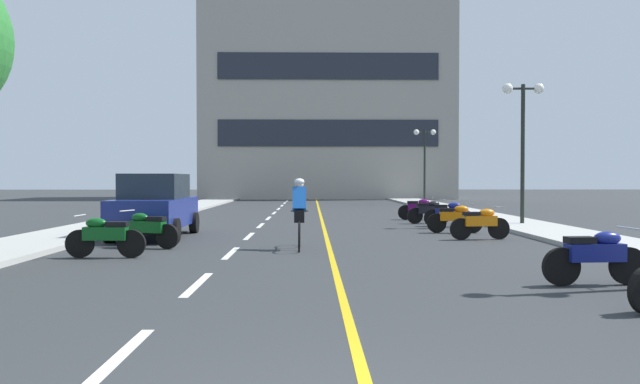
% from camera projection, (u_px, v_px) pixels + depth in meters
% --- Properties ---
extents(ground_plane, '(140.00, 140.00, 0.00)m').
position_uv_depth(ground_plane, '(316.00, 220.00, 24.58)').
color(ground_plane, '#2D3033').
extents(curb_left, '(2.40, 72.00, 0.12)m').
position_uv_depth(curb_left, '(158.00, 214.00, 27.47)').
color(curb_left, '#A8A8A3').
rests_on(curb_left, ground).
extents(curb_right, '(2.40, 72.00, 0.12)m').
position_uv_depth(curb_right, '(471.00, 214.00, 27.69)').
color(curb_right, '#A8A8A3').
rests_on(curb_right, ground).
extents(lane_dash_0, '(0.14, 2.20, 0.01)m').
position_uv_depth(lane_dash_0, '(116.00, 360.00, 5.56)').
color(lane_dash_0, silver).
rests_on(lane_dash_0, ground).
extents(lane_dash_1, '(0.14, 2.20, 0.01)m').
position_uv_depth(lane_dash_1, '(198.00, 284.00, 9.56)').
color(lane_dash_1, silver).
rests_on(lane_dash_1, ground).
extents(lane_dash_2, '(0.14, 2.20, 0.01)m').
position_uv_depth(lane_dash_2, '(231.00, 253.00, 13.56)').
color(lane_dash_2, silver).
rests_on(lane_dash_2, ground).
extents(lane_dash_3, '(0.14, 2.20, 0.01)m').
position_uv_depth(lane_dash_3, '(249.00, 236.00, 17.55)').
color(lane_dash_3, silver).
rests_on(lane_dash_3, ground).
extents(lane_dash_4, '(0.14, 2.20, 0.01)m').
position_uv_depth(lane_dash_4, '(261.00, 226.00, 21.55)').
color(lane_dash_4, silver).
rests_on(lane_dash_4, ground).
extents(lane_dash_5, '(0.14, 2.20, 0.01)m').
position_uv_depth(lane_dash_5, '(268.00, 218.00, 25.55)').
color(lane_dash_5, silver).
rests_on(lane_dash_5, ground).
extents(lane_dash_6, '(0.14, 2.20, 0.01)m').
position_uv_depth(lane_dash_6, '(274.00, 213.00, 29.55)').
color(lane_dash_6, silver).
rests_on(lane_dash_6, ground).
extents(lane_dash_7, '(0.14, 2.20, 0.01)m').
position_uv_depth(lane_dash_7, '(279.00, 209.00, 33.55)').
color(lane_dash_7, silver).
rests_on(lane_dash_7, ground).
extents(lane_dash_8, '(0.14, 2.20, 0.01)m').
position_uv_depth(lane_dash_8, '(282.00, 206.00, 37.55)').
color(lane_dash_8, silver).
rests_on(lane_dash_8, ground).
extents(lane_dash_9, '(0.14, 2.20, 0.01)m').
position_uv_depth(lane_dash_9, '(285.00, 203.00, 41.55)').
color(lane_dash_9, silver).
rests_on(lane_dash_9, ground).
extents(lane_dash_10, '(0.14, 2.20, 0.01)m').
position_uv_depth(lane_dash_10, '(287.00, 201.00, 45.54)').
color(lane_dash_10, silver).
rests_on(lane_dash_10, ground).
extents(lane_dash_11, '(0.14, 2.20, 0.01)m').
position_uv_depth(lane_dash_11, '(289.00, 199.00, 49.54)').
color(lane_dash_11, silver).
rests_on(lane_dash_11, ground).
extents(centre_line_yellow, '(0.12, 66.00, 0.01)m').
position_uv_depth(centre_line_yellow, '(321.00, 215.00, 27.59)').
color(centre_line_yellow, gold).
rests_on(centre_line_yellow, ground).
extents(office_building, '(21.18, 9.77, 17.93)m').
position_uv_depth(office_building, '(327.00, 97.00, 53.22)').
color(office_building, '#9E998E').
rests_on(office_building, ground).
extents(street_lamp_mid, '(1.46, 0.36, 4.90)m').
position_uv_depth(street_lamp_mid, '(523.00, 120.00, 21.05)').
color(street_lamp_mid, black).
rests_on(street_lamp_mid, curb_right).
extents(street_lamp_far, '(1.46, 0.36, 4.79)m').
position_uv_depth(street_lamp_far, '(425.00, 149.00, 39.26)').
color(street_lamp_far, black).
rests_on(street_lamp_far, curb_right).
extents(parked_car_near, '(1.96, 4.22, 1.82)m').
position_uv_depth(parked_car_near, '(155.00, 205.00, 17.18)').
color(parked_car_near, black).
rests_on(parked_car_near, ground).
extents(motorcycle_2, '(1.70, 0.60, 0.92)m').
position_uv_depth(motorcycle_2, '(596.00, 255.00, 9.44)').
color(motorcycle_2, black).
rests_on(motorcycle_2, ground).
extents(motorcycle_3, '(1.70, 0.60, 0.92)m').
position_uv_depth(motorcycle_3, '(105.00, 236.00, 12.74)').
color(motorcycle_3, black).
rests_on(motorcycle_3, ground).
extents(motorcycle_4, '(1.66, 0.75, 0.92)m').
position_uv_depth(motorcycle_4, '(147.00, 229.00, 14.52)').
color(motorcycle_4, black).
rests_on(motorcycle_4, ground).
extents(motorcycle_5, '(1.70, 0.60, 0.92)m').
position_uv_depth(motorcycle_5, '(480.00, 223.00, 16.55)').
color(motorcycle_5, black).
rests_on(motorcycle_5, ground).
extents(motorcycle_6, '(1.70, 0.60, 0.92)m').
position_uv_depth(motorcycle_6, '(455.00, 218.00, 18.61)').
color(motorcycle_6, black).
rests_on(motorcycle_6, ground).
extents(motorcycle_7, '(1.69, 0.62, 0.92)m').
position_uv_depth(motorcycle_7, '(449.00, 213.00, 21.07)').
color(motorcycle_7, black).
rests_on(motorcycle_7, ground).
extents(motorcycle_8, '(1.69, 0.63, 0.92)m').
position_uv_depth(motorcycle_8, '(429.00, 211.00, 22.53)').
color(motorcycle_8, black).
rests_on(motorcycle_8, ground).
extents(motorcycle_9, '(1.70, 0.60, 0.92)m').
position_uv_depth(motorcycle_9, '(419.00, 208.00, 24.58)').
color(motorcycle_9, black).
rests_on(motorcycle_9, ground).
extents(cyclist_rider, '(0.42, 1.77, 1.71)m').
position_uv_depth(cyclist_rider, '(299.00, 212.00, 14.32)').
color(cyclist_rider, black).
rests_on(cyclist_rider, ground).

